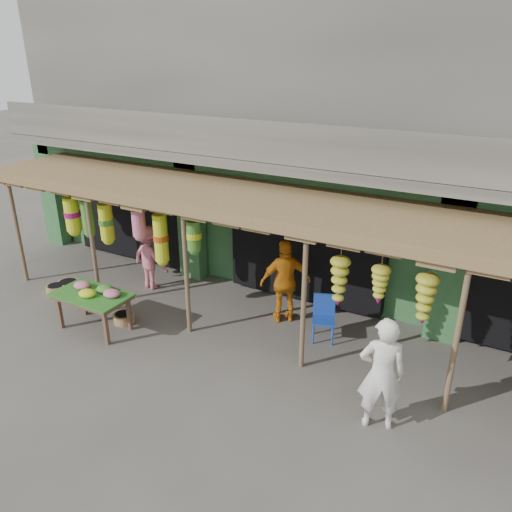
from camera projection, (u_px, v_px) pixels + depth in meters
The scene contains 11 objects.
ground at pixel (258, 346), 9.71m from camera, with size 80.00×80.00×0.00m, color #514C47.
building at pixel (353, 135), 12.33m from camera, with size 16.40×6.80×7.00m.
awning at pixel (273, 207), 9.42m from camera, with size 14.00×2.70×2.79m.
flower_table at pixel (93, 296), 10.04m from camera, with size 1.56×0.91×0.93m.
blue_chair at pixel (324, 315), 9.81m from camera, with size 0.56×0.57×0.91m.
basket_left at pixel (56, 289), 11.79m from camera, with size 0.45×0.45×0.19m, color #906141.
basket_mid at pixel (68, 285), 11.97m from camera, with size 0.50×0.50×0.19m, color olive.
basket_right at pixel (124, 318), 10.52m from camera, with size 0.43×0.43×0.20m, color #A5744D.
person_front at pixel (381, 374), 7.33m from camera, with size 0.68×0.45×1.87m, color white.
person_vendor at pixel (285, 282), 10.29m from camera, with size 1.06×0.44×1.81m, color orange.
person_shopper at pixel (150, 257), 11.80m from camera, with size 1.01×0.58×1.56m, color #DC7483.
Camera 1 is at (3.99, -7.26, 5.36)m, focal length 35.00 mm.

